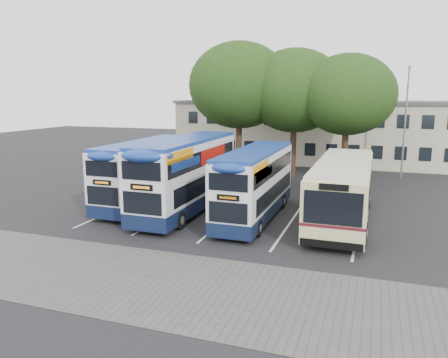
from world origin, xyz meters
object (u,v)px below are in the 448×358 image
Objects in this scene: lamp_post at (406,116)px; bus_dd_right at (255,181)px; bus_dd_left at (147,170)px; bus_single at (343,187)px; tree_left at (239,85)px; tree_mid at (295,91)px; tree_right at (348,95)px; bus_dd_mid at (187,172)px.

lamp_post is 0.97× the size of bus_dd_right.
bus_single is at bearing 1.14° from bus_dd_left.
bus_dd_right is at bearing -68.77° from tree_left.
bus_dd_right is (0.35, -13.21, -4.98)m from tree_mid.
bus_dd_left is at bearing -135.19° from tree_right.
bus_dd_left is (-11.19, -11.12, -4.61)m from tree_right.
tree_mid reaches higher than bus_single.
tree_mid reaches higher than bus_dd_right.
bus_dd_right is (4.23, -0.16, -0.25)m from bus_dd_mid.
lamp_post reaches higher than bus_dd_right.
tree_left is at bearing 175.12° from tree_right.
tree_mid is 14.41m from bus_dd_mid.
tree_mid is 1.01× the size of bus_dd_mid.
bus_dd_right is (-3.91, -12.05, -4.66)m from tree_right.
tree_left reaches higher than lamp_post.
bus_dd_mid is at bearing -173.53° from bus_single.
bus_dd_mid is 1.11× the size of bus_dd_right.
lamp_post is 5.84m from tree_right.
tree_mid is at bearing 112.49° from bus_single.
tree_mid reaches higher than tree_right.
tree_right reaches higher than bus_single.
bus_dd_mid is at bearing -106.58° from tree_mid.
tree_left reaches higher than bus_dd_left.
bus_dd_right reaches higher than bus_single.
tree_left reaches higher than tree_mid.
bus_dd_mid reaches higher than bus_dd_right.
tree_right reaches higher than bus_dd_mid.
tree_right is (-4.40, -3.44, 1.73)m from lamp_post.
lamp_post is at bearing 38.02° from tree_right.
bus_dd_right is at bearing -107.98° from tree_right.
bus_single is at bearing 6.47° from bus_dd_mid.
tree_mid reaches higher than bus_dd_mid.
bus_single is (8.87, 1.01, -0.49)m from bus_dd_mid.
bus_dd_mid is (-12.54, -15.33, -2.69)m from lamp_post.
bus_dd_right is at bearing -165.90° from bus_single.
lamp_post is 0.86× the size of tree_mid.
bus_single is (-3.67, -14.32, -3.18)m from lamp_post.
bus_dd_mid is at bearing -129.30° from lamp_post.
lamp_post is at bearing 14.73° from tree_mid.
tree_right is 0.95× the size of bus_dd_mid.
bus_dd_left is at bearing -119.45° from tree_mid.
tree_right reaches higher than bus_dd_right.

